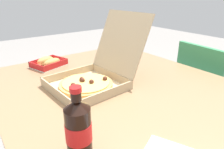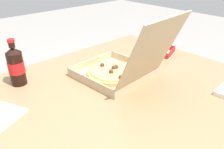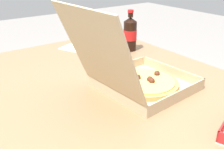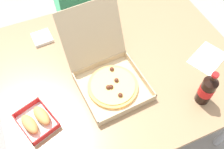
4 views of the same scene
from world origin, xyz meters
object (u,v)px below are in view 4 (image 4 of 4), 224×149
Objects in this scene: bread_side_box at (36,120)px; paper_menu at (207,58)px; chair at (82,9)px; pizza_box_open at (109,76)px; cola_bottle at (207,89)px; napkin_pile at (42,38)px.

paper_menu is (0.99, 0.00, -0.02)m from bread_side_box.
bread_side_box is at bearing -119.79° from chair.
cola_bottle is at bearing -36.11° from pizza_box_open.
cola_bottle is (0.26, -1.17, 0.33)m from chair.
bread_side_box reaches higher than paper_menu.
bread_side_box is 1.01× the size of cola_bottle.
pizza_box_open is at bearing -60.74° from napkin_pile.
bread_side_box reaches higher than napkin_pile.
paper_menu is at bearing -7.57° from pizza_box_open.
napkin_pile is at bearing 123.57° from paper_menu.
bread_side_box is (-0.55, -0.96, 0.26)m from chair.
cola_bottle reaches higher than chair.
cola_bottle is (0.81, -0.21, 0.07)m from bread_side_box.
cola_bottle is at bearing -14.38° from bread_side_box.
pizza_box_open is at bearing 143.89° from cola_bottle.
pizza_box_open reaches higher than cola_bottle.
pizza_box_open is 0.42m from bread_side_box.
napkin_pile is (-0.25, 0.45, -0.04)m from pizza_box_open.
cola_bottle is at bearing -155.94° from paper_menu.
chair is 1.14m from bread_side_box.
cola_bottle is at bearing -48.73° from napkin_pile.
pizza_box_open is 2.15× the size of cola_bottle.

